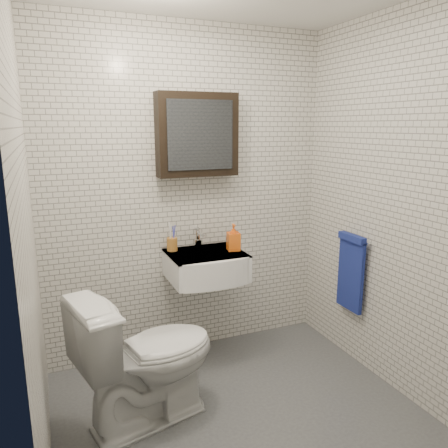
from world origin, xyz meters
name	(u,v)px	position (x,y,z in m)	size (l,w,h in m)	color
ground	(243,418)	(0.00, 0.00, 0.01)	(2.20, 2.00, 0.01)	#474A4E
room_shell	(245,182)	(0.00, 0.00, 1.47)	(2.22, 2.02, 2.51)	silver
washbasin	(208,266)	(0.05, 0.73, 0.76)	(0.55, 0.50, 0.20)	white
faucet	(198,239)	(0.05, 0.93, 0.92)	(0.06, 0.20, 0.15)	silver
mirror_cabinet	(197,135)	(0.05, 0.93, 1.70)	(0.60, 0.15, 0.60)	black
towel_rail	(351,269)	(1.04, 0.35, 0.72)	(0.09, 0.30, 0.58)	silver
toothbrush_cup	(172,244)	(-0.16, 0.92, 0.90)	(0.10, 0.10, 0.22)	#AD6F2B
soap_bottle	(233,237)	(0.27, 0.75, 0.95)	(0.09, 0.09, 0.20)	orange
toilet	(148,356)	(-0.53, 0.22, 0.42)	(0.47, 0.83, 0.85)	white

